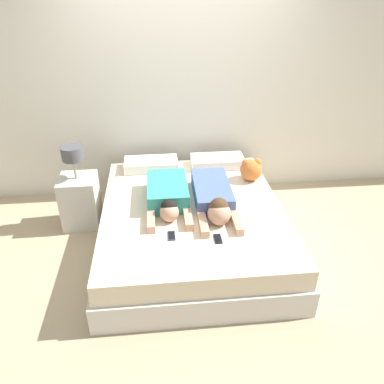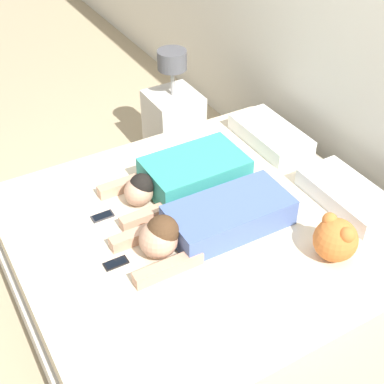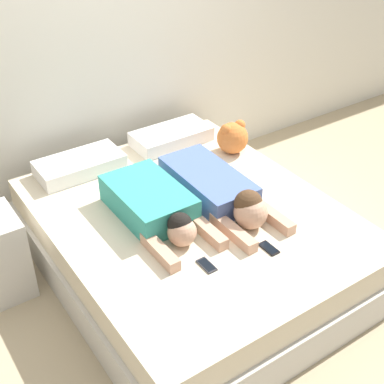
{
  "view_description": "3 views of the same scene",
  "coord_description": "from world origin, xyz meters",
  "px_view_note": "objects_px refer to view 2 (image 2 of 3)",
  "views": [
    {
      "loc": [
        -0.31,
        -3.03,
        2.35
      ],
      "look_at": [
        0.0,
        0.0,
        0.6
      ],
      "focal_mm": 35.0,
      "sensor_mm": 36.0,
      "label": 1
    },
    {
      "loc": [
        2.05,
        -1.18,
        2.49
      ],
      "look_at": [
        0.0,
        0.0,
        0.6
      ],
      "focal_mm": 50.0,
      "sensor_mm": 36.0,
      "label": 2
    },
    {
      "loc": [
        -1.54,
        -2.26,
        2.44
      ],
      "look_at": [
        0.0,
        0.0,
        0.6
      ],
      "focal_mm": 50.0,
      "sensor_mm": 36.0,
      "label": 3
    }
  ],
  "objects_px": {
    "person_right": "(208,222)",
    "cell_phone_left": "(102,216)",
    "person_left": "(183,176)",
    "bed": "(192,241)",
    "pillow_head_left": "(270,135)",
    "cell_phone_right": "(116,263)",
    "pillow_head_right": "(348,195)",
    "nightstand": "(174,121)",
    "plush_toy": "(336,239)"
  },
  "relations": [
    {
      "from": "nightstand",
      "to": "person_left",
      "type": "bearing_deg",
      "value": -24.87
    },
    {
      "from": "pillow_head_left",
      "to": "person_left",
      "type": "height_order",
      "value": "person_left"
    },
    {
      "from": "pillow_head_left",
      "to": "pillow_head_right",
      "type": "xyz_separation_m",
      "value": [
        0.76,
        0.0,
        0.0
      ]
    },
    {
      "from": "pillow_head_right",
      "to": "person_left",
      "type": "relative_size",
      "value": 0.69
    },
    {
      "from": "bed",
      "to": "pillow_head_right",
      "type": "bearing_deg",
      "value": 65.65
    },
    {
      "from": "pillow_head_left",
      "to": "cell_phone_left",
      "type": "relative_size",
      "value": 4.65
    },
    {
      "from": "bed",
      "to": "pillow_head_left",
      "type": "xyz_separation_m",
      "value": [
        -0.38,
        0.84,
        0.29
      ]
    },
    {
      "from": "person_left",
      "to": "plush_toy",
      "type": "bearing_deg",
      "value": 23.66
    },
    {
      "from": "person_left",
      "to": "cell_phone_left",
      "type": "bearing_deg",
      "value": -89.49
    },
    {
      "from": "pillow_head_left",
      "to": "person_left",
      "type": "relative_size",
      "value": 0.69
    },
    {
      "from": "pillow_head_right",
      "to": "person_right",
      "type": "bearing_deg",
      "value": -101.45
    },
    {
      "from": "person_left",
      "to": "plush_toy",
      "type": "height_order",
      "value": "plush_toy"
    },
    {
      "from": "person_left",
      "to": "nightstand",
      "type": "distance_m",
      "value": 1.04
    },
    {
      "from": "person_left",
      "to": "cell_phone_left",
      "type": "distance_m",
      "value": 0.54
    },
    {
      "from": "person_right",
      "to": "plush_toy",
      "type": "xyz_separation_m",
      "value": [
        0.47,
        0.49,
        0.04
      ]
    },
    {
      "from": "pillow_head_left",
      "to": "person_left",
      "type": "distance_m",
      "value": 0.79
    },
    {
      "from": "pillow_head_left",
      "to": "person_right",
      "type": "bearing_deg",
      "value": -55.71
    },
    {
      "from": "pillow_head_right",
      "to": "pillow_head_left",
      "type": "bearing_deg",
      "value": 180.0
    },
    {
      "from": "pillow_head_right",
      "to": "cell_phone_right",
      "type": "height_order",
      "value": "pillow_head_right"
    },
    {
      "from": "cell_phone_right",
      "to": "plush_toy",
      "type": "distance_m",
      "value": 1.15
    },
    {
      "from": "bed",
      "to": "person_left",
      "type": "distance_m",
      "value": 0.4
    },
    {
      "from": "person_right",
      "to": "nightstand",
      "type": "height_order",
      "value": "nightstand"
    },
    {
      "from": "pillow_head_left",
      "to": "person_left",
      "type": "bearing_deg",
      "value": -78.68
    },
    {
      "from": "pillow_head_left",
      "to": "cell_phone_right",
      "type": "relative_size",
      "value": 4.65
    },
    {
      "from": "pillow_head_right",
      "to": "plush_toy",
      "type": "xyz_separation_m",
      "value": [
        0.3,
        -0.38,
        0.07
      ]
    },
    {
      "from": "plush_toy",
      "to": "pillow_head_right",
      "type": "bearing_deg",
      "value": 128.47
    },
    {
      "from": "pillow_head_right",
      "to": "cell_phone_left",
      "type": "bearing_deg",
      "value": -114.68
    },
    {
      "from": "cell_phone_left",
      "to": "plush_toy",
      "type": "bearing_deg",
      "value": 46.05
    },
    {
      "from": "bed",
      "to": "cell_phone_right",
      "type": "xyz_separation_m",
      "value": [
        0.16,
        -0.55,
        0.24
      ]
    },
    {
      "from": "cell_phone_left",
      "to": "plush_toy",
      "type": "xyz_separation_m",
      "value": [
        0.9,
        0.94,
        0.12
      ]
    },
    {
      "from": "bed",
      "to": "plush_toy",
      "type": "height_order",
      "value": "plush_toy"
    },
    {
      "from": "person_right",
      "to": "plush_toy",
      "type": "distance_m",
      "value": 0.68
    },
    {
      "from": "bed",
      "to": "person_left",
      "type": "xyz_separation_m",
      "value": [
        -0.23,
        0.07,
        0.32
      ]
    },
    {
      "from": "pillow_head_right",
      "to": "cell_phone_left",
      "type": "distance_m",
      "value": 1.44
    },
    {
      "from": "plush_toy",
      "to": "nightstand",
      "type": "bearing_deg",
      "value": 179.04
    },
    {
      "from": "person_right",
      "to": "cell_phone_left",
      "type": "height_order",
      "value": "person_right"
    },
    {
      "from": "cell_phone_right",
      "to": "pillow_head_right",
      "type": "bearing_deg",
      "value": 81.01
    },
    {
      "from": "pillow_head_right",
      "to": "person_right",
      "type": "height_order",
      "value": "person_right"
    },
    {
      "from": "person_right",
      "to": "pillow_head_right",
      "type": "bearing_deg",
      "value": 78.55
    },
    {
      "from": "pillow_head_left",
      "to": "cell_phone_right",
      "type": "height_order",
      "value": "pillow_head_left"
    },
    {
      "from": "bed",
      "to": "pillow_head_left",
      "type": "relative_size",
      "value": 3.52
    },
    {
      "from": "bed",
      "to": "person_left",
      "type": "bearing_deg",
      "value": 163.06
    },
    {
      "from": "nightstand",
      "to": "pillow_head_right",
      "type": "bearing_deg",
      "value": 12.72
    },
    {
      "from": "nightstand",
      "to": "bed",
      "type": "bearing_deg",
      "value": -23.38
    },
    {
      "from": "pillow_head_left",
      "to": "person_right",
      "type": "relative_size",
      "value": 0.6
    },
    {
      "from": "cell_phone_left",
      "to": "plush_toy",
      "type": "distance_m",
      "value": 1.3
    },
    {
      "from": "nightstand",
      "to": "pillow_head_left",
      "type": "bearing_deg",
      "value": 24.23
    },
    {
      "from": "pillow_head_left",
      "to": "nightstand",
      "type": "xyz_separation_m",
      "value": [
        -0.77,
        -0.35,
        -0.19
      ]
    },
    {
      "from": "person_left",
      "to": "person_right",
      "type": "height_order",
      "value": "person_right"
    },
    {
      "from": "cell_phone_left",
      "to": "nightstand",
      "type": "xyz_separation_m",
      "value": [
        -0.93,
        0.97,
        -0.14
      ]
    }
  ]
}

